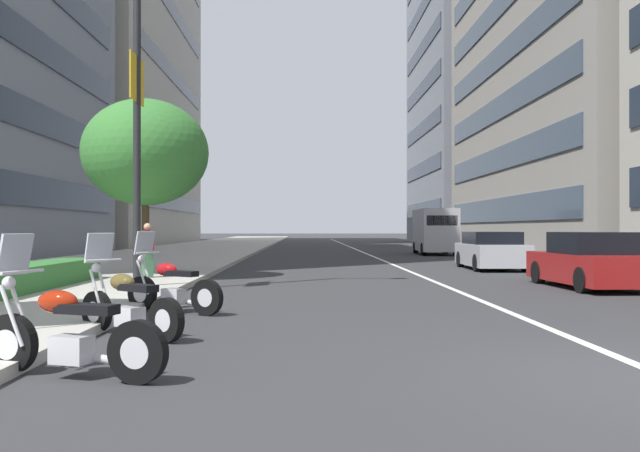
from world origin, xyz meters
name	(u,v)px	position (x,y,z in m)	size (l,w,h in m)	color
sidewalk_right_plaza	(169,255)	(30.00, 11.17, 0.07)	(160.00, 9.01, 0.15)	#B2ADA3
lane_centre_stripe	(365,253)	(35.00, 0.00, 0.00)	(110.00, 0.16, 0.01)	silver
motorcycle_under_tarp	(68,335)	(0.30, 6.11, 0.44)	(0.89, 2.09, 1.47)	black
motorcycle_mid_row	(128,306)	(2.92, 6.20, 0.43)	(1.43, 1.77, 1.46)	black
motorcycle_far_end_row	(172,289)	(5.57, 6.12, 0.44)	(1.22, 1.92, 1.48)	black
car_approaching_light	(592,262)	(10.39, -3.64, 0.66)	(4.29, 1.99, 1.43)	maroon
car_mid_block_traffic	(491,251)	(18.28, -3.26, 0.68)	(4.41, 2.02, 1.40)	#B7B7BC
delivery_van_ahead	(435,230)	(32.43, -3.91, 1.41)	(5.11, 2.22, 2.65)	#B7B7BC
street_lamp_with_banners	(150,59)	(9.45, 7.42, 5.57)	(1.26, 2.36, 9.20)	#232326
clipped_hedge_bed	(31,276)	(8.94, 10.00, 0.43)	(6.70, 1.10, 0.56)	#337033
street_tree_near_plaza_corner	(146,153)	(13.55, 8.50, 3.80)	(3.75, 3.75, 5.25)	#473323
pedestrian_on_plaza	(148,250)	(12.26, 8.13, 0.91)	(0.48, 0.43, 1.53)	#3F724C
office_tower_far_left_down_avenue	(503,33)	(63.57, -17.21, 22.24)	(21.84, 17.20, 44.48)	gray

